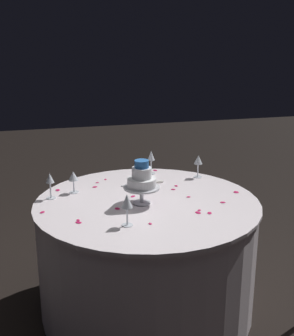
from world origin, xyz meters
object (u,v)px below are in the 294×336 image
(wine_glass_2, at_px, (127,202))
(wine_glass_3, at_px, (151,157))
(tiered_cake, at_px, (142,180))
(cake_knife, at_px, (145,184))
(wine_glass_0, at_px, (73,177))
(wine_glass_4, at_px, (50,180))
(wine_glass_1, at_px, (198,161))
(decorative_arch, at_px, (167,76))
(main_table, at_px, (147,255))

(wine_glass_2, xyz_separation_m, wine_glass_3, (-0.37, -0.85, -0.00))
(tiered_cake, distance_m, cake_knife, 0.39)
(cake_knife, bearing_deg, wine_glass_0, 5.27)
(cake_knife, bearing_deg, wine_glass_3, -115.26)
(wine_glass_4, height_order, cake_knife, wine_glass_4)
(wine_glass_0, distance_m, wine_glass_1, 0.90)
(tiered_cake, xyz_separation_m, cake_knife, (-0.11, -0.35, -0.15))
(wine_glass_3, xyz_separation_m, cake_knife, (0.10, 0.22, -0.12))
(decorative_arch, relative_size, tiered_cake, 8.67)
(cake_knife, bearing_deg, wine_glass_1, -172.18)
(wine_glass_2, bearing_deg, cake_knife, -112.46)
(main_table, relative_size, wine_glass_1, 8.53)
(main_table, distance_m, wine_glass_4, 0.77)
(decorative_arch, xyz_separation_m, wine_glass_0, (0.42, -0.65, -0.68))
(wine_glass_3, bearing_deg, decorative_arch, 79.39)
(main_table, bearing_deg, cake_knife, -102.40)
(tiered_cake, height_order, wine_glass_2, tiered_cake)
(decorative_arch, relative_size, wine_glass_2, 13.28)
(wine_glass_1, height_order, wine_glass_3, wine_glass_3)
(decorative_arch, distance_m, wine_glass_2, 0.69)
(main_table, xyz_separation_m, wine_glass_2, (0.19, 0.32, 0.50))
(wine_glass_2, height_order, cake_knife, wine_glass_2)
(cake_knife, bearing_deg, decorative_arch, 84.39)
(wine_glass_4, bearing_deg, decorative_arch, 134.39)
(wine_glass_3, bearing_deg, wine_glass_0, 24.01)
(main_table, bearing_deg, wine_glass_2, 58.93)
(wine_glass_0, relative_size, wine_glass_4, 0.88)
(decorative_arch, distance_m, wine_glass_3, 1.14)
(wine_glass_1, distance_m, cake_knife, 0.42)
(main_table, relative_size, tiered_cake, 5.08)
(wine_glass_0, distance_m, wine_glass_3, 0.64)
(main_table, bearing_deg, wine_glass_3, -107.89)
(main_table, distance_m, tiered_cake, 0.52)
(main_table, bearing_deg, wine_glass_1, -141.97)
(wine_glass_1, xyz_separation_m, wine_glass_2, (0.67, 0.69, 0.01))
(tiered_cake, bearing_deg, wine_glass_0, -38.65)
(main_table, xyz_separation_m, wine_glass_0, (0.42, -0.27, 0.47))
(wine_glass_0, height_order, wine_glass_3, wine_glass_3)
(tiered_cake, bearing_deg, decorative_arch, 96.83)
(wine_glass_1, distance_m, wine_glass_4, 1.05)
(decorative_arch, height_order, wine_glass_0, decorative_arch)
(tiered_cake, distance_m, wine_glass_3, 0.60)
(main_table, bearing_deg, wine_glass_0, -32.93)
(wine_glass_0, xyz_separation_m, wine_glass_4, (0.15, 0.07, 0.01))
(wine_glass_2, xyz_separation_m, cake_knife, (-0.26, -0.64, -0.13))
(cake_knife, bearing_deg, wine_glass_4, 10.17)
(main_table, bearing_deg, wine_glass_4, -19.50)
(wine_glass_1, bearing_deg, cake_knife, 7.82)
(wine_glass_2, distance_m, wine_glass_4, 0.64)
(decorative_arch, bearing_deg, wine_glass_1, -122.22)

